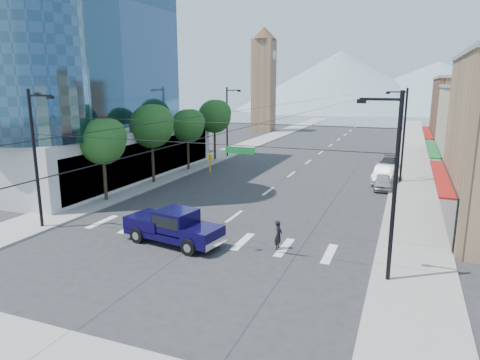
{
  "coord_description": "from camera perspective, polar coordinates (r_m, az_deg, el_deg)",
  "views": [
    {
      "loc": [
        11.16,
        -21.18,
        9.2
      ],
      "look_at": [
        0.92,
        4.83,
        3.0
      ],
      "focal_mm": 32.0,
      "sensor_mm": 36.0,
      "label": 1
    }
  ],
  "objects": [
    {
      "name": "signal_rig",
      "position": [
        23.41,
        -6.89,
        1.19
      ],
      "size": [
        21.8,
        0.2,
        9.0
      ],
      "color": "black",
      "rests_on": "ground"
    },
    {
      "name": "parked_car_mid",
      "position": [
        43.47,
        18.76,
        0.76
      ],
      "size": [
        2.3,
        5.32,
        1.7
      ],
      "primitive_type": "imported",
      "rotation": [
        0.0,
        0.0,
        -0.1
      ],
      "color": "silver",
      "rests_on": "ground"
    },
    {
      "name": "office_tower",
      "position": [
        51.52,
        -26.52,
        17.11
      ],
      "size": [
        29.5,
        27.0,
        30.0
      ],
      "color": "#B7B7B2",
      "rests_on": "ground"
    },
    {
      "name": "parked_car_far",
      "position": [
        50.57,
        19.18,
        2.1
      ],
      "size": [
        2.29,
        4.79,
        1.35
      ],
      "primitive_type": "imported",
      "rotation": [
        0.0,
        0.0,
        -0.09
      ],
      "color": "#303033",
      "rests_on": "ground"
    },
    {
      "name": "tree_midfar",
      "position": [
        47.07,
        -6.84,
        7.29
      ],
      "size": [
        3.65,
        3.64,
        6.71
      ],
      "color": "black",
      "rests_on": "ground"
    },
    {
      "name": "ground",
      "position": [
        25.65,
        -5.94,
        -8.59
      ],
      "size": [
        160.0,
        160.0,
        0.0
      ],
      "primitive_type": "plane",
      "color": "#28282B",
      "rests_on": "ground"
    },
    {
      "name": "pedestrian",
      "position": [
        24.67,
        5.15,
        -7.3
      ],
      "size": [
        0.42,
        0.63,
        1.72
      ],
      "primitive_type": "imported",
      "rotation": [
        0.0,
        0.0,
        1.58
      ],
      "color": "black",
      "rests_on": "ground"
    },
    {
      "name": "tree_midnear",
      "position": [
        41.01,
        -11.52,
        7.21
      ],
      "size": [
        4.09,
        4.09,
        7.52
      ],
      "color": "black",
      "rests_on": "ground"
    },
    {
      "name": "lamp_pole_nw",
      "position": [
        55.8,
        -1.61,
        8.12
      ],
      "size": [
        2.0,
        0.25,
        9.0
      ],
      "color": "black",
      "rests_on": "ground"
    },
    {
      "name": "parked_car_near",
      "position": [
        40.67,
        18.52,
        -0.25
      ],
      "size": [
        1.83,
        4.05,
        1.35
      ],
      "primitive_type": "imported",
      "rotation": [
        0.0,
        0.0,
        0.06
      ],
      "color": "#A1A1A5",
      "rests_on": "ground"
    },
    {
      "name": "clock_tower",
      "position": [
        87.67,
        3.19,
        13.43
      ],
      "size": [
        4.8,
        4.8,
        20.4
      ],
      "color": "#8C6B4C",
      "rests_on": "ground"
    },
    {
      "name": "tree_near",
      "position": [
        35.44,
        -17.63,
        5.1
      ],
      "size": [
        3.65,
        3.64,
        6.71
      ],
      "color": "black",
      "rests_on": "ground"
    },
    {
      "name": "lamp_pole_ne",
      "position": [
        43.39,
        20.86,
        6.06
      ],
      "size": [
        2.0,
        0.25,
        9.0
      ],
      "color": "black",
      "rests_on": "ground"
    },
    {
      "name": "mountain_right",
      "position": [
        181.39,
        24.8,
        11.32
      ],
      "size": [
        90.0,
        90.0,
        18.0
      ],
      "primitive_type": "cone",
      "color": "gray",
      "rests_on": "ground"
    },
    {
      "name": "pickup_truck",
      "position": [
        25.73,
        -8.91,
        -6.04
      ],
      "size": [
        6.42,
        3.15,
        2.08
      ],
      "rotation": [
        0.0,
        0.0,
        -0.16
      ],
      "color": "#0D073A",
      "rests_on": "ground"
    },
    {
      "name": "mountain_left",
      "position": [
        173.17,
        13.13,
        12.79
      ],
      "size": [
        80.0,
        80.0,
        22.0
      ],
      "primitive_type": "cone",
      "color": "gray",
      "rests_on": "ground"
    },
    {
      "name": "sidewalk_left",
      "position": [
        66.05,
        0.75,
        4.56
      ],
      "size": [
        4.0,
        120.0,
        0.15
      ],
      "primitive_type": "cube",
      "color": "gray",
      "rests_on": "ground"
    },
    {
      "name": "tree_far",
      "position": [
        53.27,
        -3.26,
        8.6
      ],
      "size": [
        4.09,
        4.09,
        7.52
      ],
      "color": "black",
      "rests_on": "ground"
    },
    {
      "name": "sidewalk_right",
      "position": [
        61.86,
        22.06,
        3.11
      ],
      "size": [
        4.0,
        120.0,
        0.15
      ],
      "primitive_type": "cube",
      "color": "gray",
      "rests_on": "ground"
    }
  ]
}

